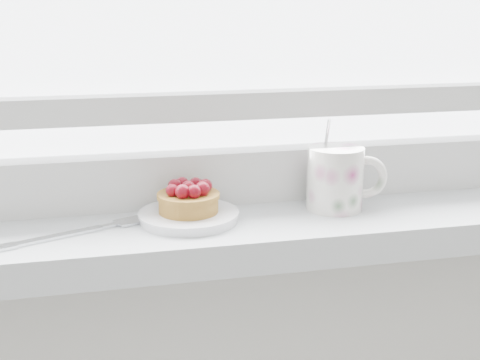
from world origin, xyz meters
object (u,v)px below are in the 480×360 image
object	(u,v)px
saucer	(189,216)
fork	(86,230)
raspberry_tart	(189,198)
floral_mug	(337,177)

from	to	relation	value
saucer	fork	bearing A→B (deg)	-174.76
raspberry_tart	fork	distance (m)	0.13
saucer	floral_mug	distance (m)	0.20
saucer	raspberry_tart	distance (m)	0.02
raspberry_tart	saucer	bearing A→B (deg)	133.44
raspberry_tart	floral_mug	xyz separation A→B (m)	(0.19, 0.01, 0.01)
saucer	floral_mug	world-z (taller)	floral_mug
floral_mug	fork	world-z (taller)	floral_mug
raspberry_tart	floral_mug	size ratio (longest dim) A/B	0.65
saucer	floral_mug	bearing A→B (deg)	1.62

